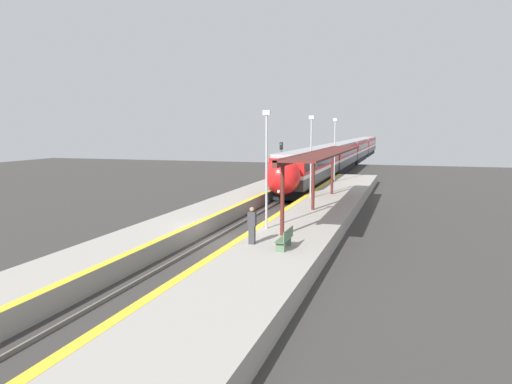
{
  "coord_description": "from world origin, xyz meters",
  "views": [
    {
      "loc": [
        9.38,
        -24.49,
        6.09
      ],
      "look_at": [
        0.56,
        3.91,
        2.25
      ],
      "focal_mm": 35.0,
      "sensor_mm": 36.0,
      "label": 1
    }
  ],
  "objects": [
    {
      "name": "platform_right",
      "position": [
        3.76,
        0.0,
        0.43
      ],
      "size": [
        4.33,
        64.0,
        0.88
      ],
      "color": "#9E998E",
      "rests_on": "ground_plane"
    },
    {
      "name": "platform_bench",
      "position": [
        4.34,
        -3.93,
        1.34
      ],
      "size": [
        0.44,
        1.65,
        0.89
      ],
      "color": "#4C6B4C",
      "rests_on": "platform_right"
    },
    {
      "name": "lamppost_far",
      "position": [
        2.32,
        23.87,
        4.31
      ],
      "size": [
        0.36,
        0.2,
        6.1
      ],
      "color": "#9E9EA3",
      "rests_on": "platform_right"
    },
    {
      "name": "lamppost_near",
      "position": [
        2.32,
        0.05,
        4.31
      ],
      "size": [
        0.36,
        0.2,
        6.1
      ],
      "color": "#9E9EA3",
      "rests_on": "platform_right"
    },
    {
      "name": "platform_left",
      "position": [
        -3.2,
        0.0,
        0.43
      ],
      "size": [
        3.21,
        64.0,
        0.88
      ],
      "color": "#9E998E",
      "rests_on": "ground_plane"
    },
    {
      "name": "person_waiting",
      "position": [
        2.66,
        -3.48,
        1.75
      ],
      "size": [
        0.36,
        0.22,
        1.7
      ],
      "color": "#333338",
      "rests_on": "platform_right"
    },
    {
      "name": "lamppost_mid",
      "position": [
        2.32,
        11.96,
        4.31
      ],
      "size": [
        0.36,
        0.2,
        6.1
      ],
      "color": "#9E9EA3",
      "rests_on": "platform_right"
    },
    {
      "name": "rail_right",
      "position": [
        0.72,
        0.0,
        0.07
      ],
      "size": [
        0.08,
        90.0,
        0.15
      ],
      "primitive_type": "cube",
      "color": "slate",
      "rests_on": "ground_plane"
    },
    {
      "name": "railway_signal",
      "position": [
        -2.35,
        21.32,
        2.86
      ],
      "size": [
        0.28,
        0.28,
        4.72
      ],
      "color": "#59595E",
      "rests_on": "ground_plane"
    },
    {
      "name": "train",
      "position": [
        0.0,
        53.4,
        2.28
      ],
      "size": [
        2.88,
        84.62,
        3.98
      ],
      "color": "black",
      "rests_on": "ground_plane"
    },
    {
      "name": "station_canopy",
      "position": [
        4.09,
        6.69,
        4.4
      ],
      "size": [
        2.02,
        18.95,
        3.76
      ],
      "color": "#511E19",
      "rests_on": "platform_right"
    },
    {
      "name": "ground_plane",
      "position": [
        0.0,
        0.0,
        0.0
      ],
      "size": [
        120.0,
        120.0,
        0.0
      ],
      "primitive_type": "plane",
      "color": "#383533"
    },
    {
      "name": "rail_left",
      "position": [
        -0.72,
        0.0,
        0.07
      ],
      "size": [
        0.08,
        90.0,
        0.15
      ],
      "primitive_type": "cube",
      "color": "slate",
      "rests_on": "ground_plane"
    }
  ]
}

